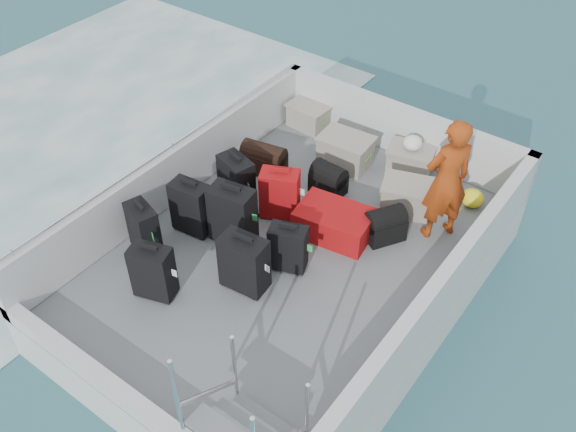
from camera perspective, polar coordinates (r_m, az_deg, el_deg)
name	(u,v)px	position (r m, az deg, el deg)	size (l,w,h in m)	color
ground	(291,290)	(7.68, 0.26, -6.56)	(160.00, 160.00, 0.00)	#174153
wake_foam	(38,149)	(10.54, -21.35, 5.57)	(10.00, 10.00, 0.00)	white
ferry_hull	(291,272)	(7.46, 0.27, -5.03)	(3.60, 5.00, 0.60)	silver
deck	(291,253)	(7.24, 0.28, -3.34)	(3.30, 4.70, 0.02)	slate
deck_fittings	(300,259)	(6.64, 1.06, -3.84)	(3.60, 5.00, 0.90)	silver
suitcase_0	(144,230)	(7.22, -12.69, -1.20)	(0.40, 0.23, 0.63)	black
suitcase_1	(192,208)	(7.37, -8.57, 0.71)	(0.44, 0.25, 0.66)	black
suitcase_2	(237,181)	(7.71, -4.60, 3.11)	(0.44, 0.27, 0.64)	black
suitcase_3	(153,273)	(6.72, -11.91, -4.95)	(0.42, 0.24, 0.64)	black
suitcase_4	(233,216)	(7.17, -4.95, 0.03)	(0.49, 0.29, 0.73)	black
suitcase_5	(280,194)	(7.51, -0.74, 1.94)	(0.45, 0.27, 0.62)	#A50D0C
suitcase_6	(244,264)	(6.66, -3.91, -4.27)	(0.48, 0.29, 0.67)	black
suitcase_7	(288,249)	(6.88, 0.00, -2.91)	(0.40, 0.23, 0.57)	black
suitcase_8	(334,222)	(7.37, 4.14, -0.58)	(0.56, 0.85, 0.34)	#A50D0C
duffel_0	(264,161)	(8.28, -2.17, 4.90)	(0.56, 0.30, 0.32)	black
duffel_1	(328,182)	(7.95, 3.60, 3.05)	(0.41, 0.30, 0.32)	black
duffel_2	(385,227)	(7.39, 8.60, -0.97)	(0.43, 0.30, 0.32)	black
crate_0	(308,117)	(9.13, 1.83, 8.81)	(0.53, 0.36, 0.32)	#A0998C
crate_1	(345,152)	(8.42, 5.11, 5.71)	(0.64, 0.44, 0.38)	#A0998C
crate_2	(410,161)	(8.42, 10.79, 4.83)	(0.54, 0.37, 0.33)	#A0998C
crate_3	(408,198)	(7.80, 10.60, 1.62)	(0.59, 0.41, 0.36)	#A0998C
yellow_bag	(472,198)	(8.09, 16.06, 1.55)	(0.28, 0.26, 0.22)	yellow
white_bag	(413,145)	(8.27, 11.01, 6.24)	(0.24, 0.24, 0.18)	white
passenger	(447,180)	(7.19, 13.93, 3.09)	(0.57, 0.36, 1.53)	#DB4D14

